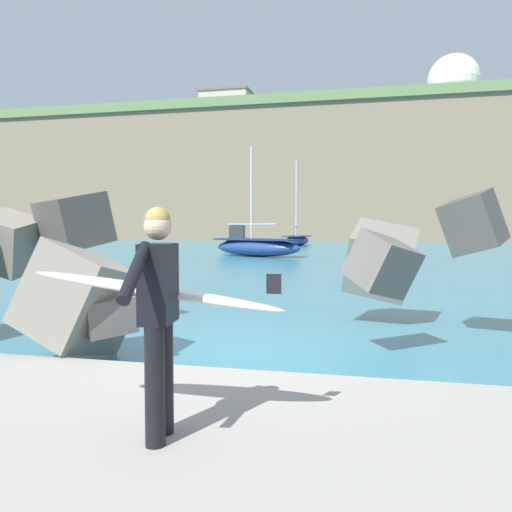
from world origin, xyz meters
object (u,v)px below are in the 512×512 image
object	(u,v)px
boat_near_right	(297,240)
station_building_west	(248,116)
boat_mid_centre	(257,247)
boat_near_left	(237,241)
radar_dome	(454,85)
surfer_with_board	(158,303)
station_building_central	(228,108)

from	to	relation	value
boat_near_right	station_building_west	distance (m)	44.51
station_building_west	boat_mid_centre	bearing A→B (deg)	-75.37
boat_near_left	radar_dome	size ratio (longest dim) A/B	0.59
boat_near_right	station_building_west	world-z (taller)	station_building_west
surfer_with_board	boat_near_right	bearing A→B (deg)	97.25
surfer_with_board	boat_mid_centre	bearing A→B (deg)	101.41
boat_mid_centre	boat_near_left	bearing A→B (deg)	111.21
boat_near_right	boat_mid_centre	world-z (taller)	boat_near_right
boat_mid_centre	surfer_with_board	bearing A→B (deg)	-78.59
surfer_with_board	boat_near_left	bearing A→B (deg)	104.39
surfer_with_board	boat_mid_centre	xyz separation A→B (m)	(-5.55, 27.52, -0.67)
surfer_with_board	station_building_west	distance (m)	87.22
surfer_with_board	radar_dome	distance (m)	84.58
surfer_with_board	boat_near_left	xyz separation A→B (m)	(-10.00, 38.97, -0.64)
station_building_west	station_building_central	distance (m)	7.76
radar_dome	station_building_central	world-z (taller)	radar_dome
boat_near_left	station_building_west	distance (m)	49.06
boat_near_right	surfer_with_board	bearing A→B (deg)	-82.75
radar_dome	boat_mid_centre	bearing A→B (deg)	-109.03
boat_near_left	boat_mid_centre	bearing A→B (deg)	-68.79
radar_dome	station_building_west	xyz separation A→B (m)	(-32.73, 2.03, -2.74)
boat_near_right	station_building_central	distance (m)	38.69
boat_near_left	station_building_central	world-z (taller)	station_building_central
radar_dome	station_building_west	size ratio (longest dim) A/B	1.37
boat_near_left	boat_near_right	bearing A→B (deg)	57.36
radar_dome	station_building_west	distance (m)	32.90
surfer_with_board	boat_near_right	xyz separation A→B (m)	(-5.79, 45.54, -0.72)
station_building_central	radar_dome	bearing A→B (deg)	9.44
boat_mid_centre	radar_dome	world-z (taller)	radar_dome
boat_near_right	radar_dome	xyz separation A→B (m)	(18.57, 35.12, 22.75)
boat_near_left	radar_dome	distance (m)	52.64
boat_near_left	boat_mid_centre	distance (m)	12.28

